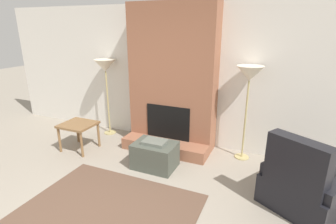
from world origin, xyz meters
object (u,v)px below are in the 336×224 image
object	(u,v)px
side_table	(78,127)
ottoman	(155,155)
floor_lamp_right	(250,77)
floor_lamp_left	(105,68)
armchair	(306,186)

from	to	relation	value
side_table	ottoman	bearing A→B (deg)	-1.21
side_table	floor_lamp_right	distance (m)	3.13
ottoman	floor_lamp_left	distance (m)	2.13
ottoman	floor_lamp_left	xyz separation A→B (m)	(-1.53, 0.90, 1.18)
floor_lamp_left	floor_lamp_right	xyz separation A→B (m)	(2.79, 0.00, 0.03)
armchair	ottoman	bearing A→B (deg)	27.97
side_table	floor_lamp_right	world-z (taller)	floor_lamp_right
ottoman	armchair	size ratio (longest dim) A/B	0.51
armchair	floor_lamp_left	distance (m)	4.00
ottoman	side_table	xyz separation A→B (m)	(-1.58, 0.03, 0.22)
ottoman	floor_lamp_left	bearing A→B (deg)	149.43
floor_lamp_left	ottoman	bearing A→B (deg)	-30.57
ottoman	armchair	bearing A→B (deg)	-2.83
armchair	side_table	distance (m)	3.76
ottoman	side_table	size ratio (longest dim) A/B	1.15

